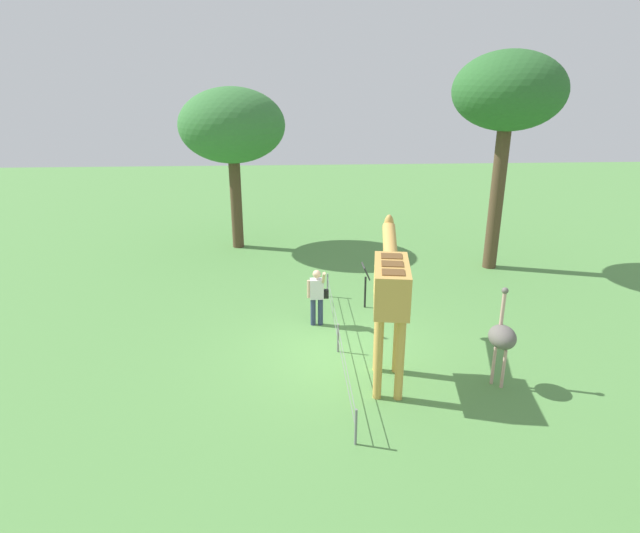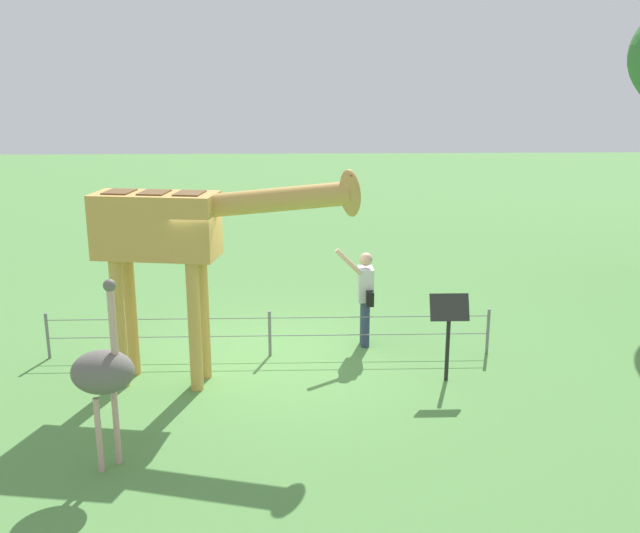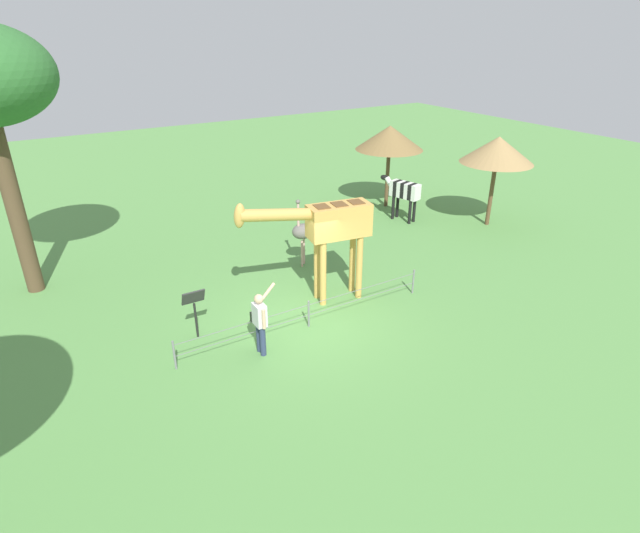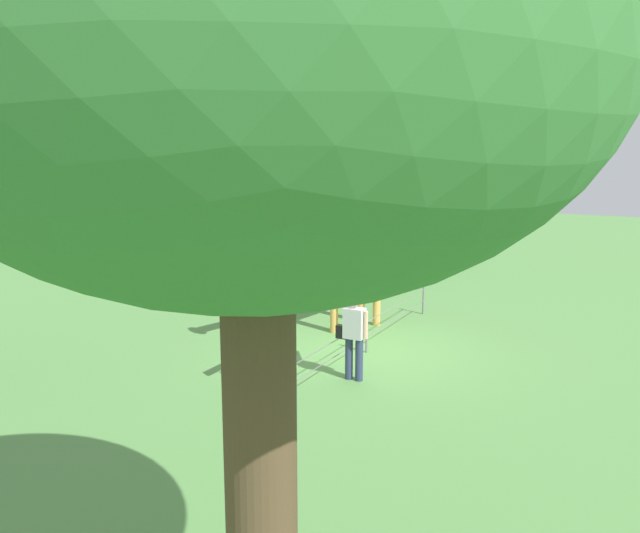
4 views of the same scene
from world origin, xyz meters
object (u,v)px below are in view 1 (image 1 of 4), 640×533
(tree_northeast, at_px, (232,127))
(info_sign, at_px, (366,277))
(giraffe, at_px, (391,286))
(ostrich, at_px, (502,337))
(tree_east, at_px, (508,94))
(visitor, at_px, (317,294))

(tree_northeast, xyz_separation_m, info_sign, (-6.23, -4.21, -3.72))
(giraffe, relative_size, ostrich, 1.67)
(giraffe, bearing_deg, info_sign, -0.75)
(ostrich, distance_m, tree_east, 9.30)
(giraffe, height_order, info_sign, giraffe)
(giraffe, xyz_separation_m, info_sign, (3.84, -0.05, -1.25))
(tree_northeast, distance_m, info_sign, 8.39)
(giraffe, distance_m, visitor, 3.35)
(giraffe, xyz_separation_m, tree_northeast, (10.07, 4.16, 2.47))
(giraffe, bearing_deg, tree_northeast, 22.46)
(visitor, xyz_separation_m, ostrich, (-3.26, -3.75, 0.27))
(tree_east, distance_m, tree_northeast, 9.69)
(visitor, height_order, info_sign, visitor)
(tree_northeast, bearing_deg, visitor, -159.36)
(giraffe, height_order, tree_east, tree_east)
(giraffe, distance_m, tree_northeast, 11.17)
(tree_east, bearing_deg, info_sign, 123.37)
(tree_northeast, bearing_deg, info_sign, -145.94)
(ostrich, relative_size, info_sign, 1.70)
(tree_east, xyz_separation_m, tree_northeast, (2.99, 9.14, -1.20))
(visitor, distance_m, info_sign, 1.82)
(visitor, bearing_deg, tree_northeast, 20.64)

